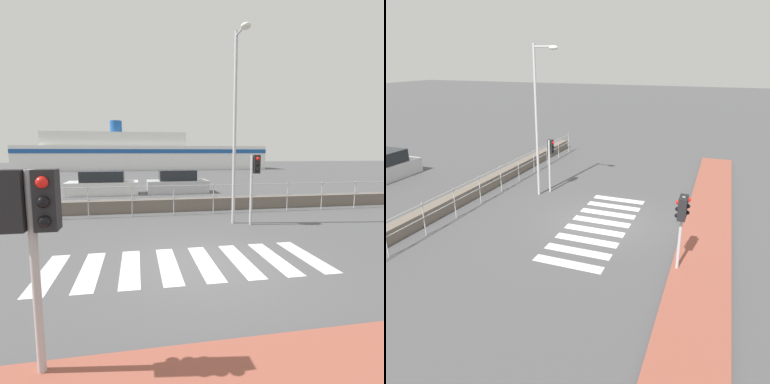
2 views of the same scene
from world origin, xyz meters
TOP-DOWN VIEW (x-y plane):
  - ground_plane at (0.00, 0.00)m, footprint 160.00×160.00m
  - sidewalk_brick at (0.00, -4.10)m, footprint 24.00×1.80m
  - crosswalk at (-0.41, 0.00)m, footprint 6.75×2.40m
  - seawall at (0.00, 6.72)m, footprint 23.71×0.55m
  - harbor_fence at (0.00, 5.85)m, footprint 21.38×0.04m
  - traffic_light_near at (-2.72, -3.38)m, footprint 0.58×0.41m
  - traffic_light_far at (2.73, 3.53)m, footprint 0.34×0.32m
  - streetlamp at (2.05, 3.67)m, footprint 0.32×1.21m

SIDE VIEW (x-z plane):
  - ground_plane at x=0.00m, z-range 0.00..0.00m
  - crosswalk at x=-0.41m, z-range 0.00..0.01m
  - sidewalk_brick at x=0.00m, z-range 0.00..0.12m
  - seawall at x=0.00m, z-range 0.00..0.57m
  - harbor_fence at x=0.00m, z-range 0.20..1.53m
  - traffic_light_far at x=2.73m, z-range 0.61..3.23m
  - traffic_light_near at x=-2.72m, z-range 0.72..3.23m
  - streetlamp at x=2.05m, z-range 0.77..7.74m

